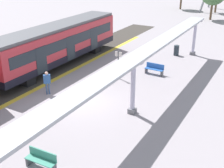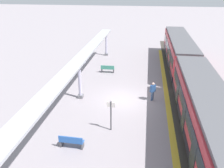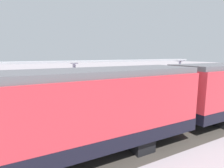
# 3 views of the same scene
# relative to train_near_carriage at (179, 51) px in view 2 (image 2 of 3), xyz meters

# --- Properties ---
(ground_plane) EXTENTS (176.00, 176.00, 0.00)m
(ground_plane) POSITION_rel_train_near_carriage_xyz_m (5.66, 9.97, -1.83)
(ground_plane) COLOR gray
(tactile_edge_strip) EXTENTS (0.42, 33.87, 0.01)m
(tactile_edge_strip) POSITION_rel_train_near_carriage_xyz_m (1.81, 9.97, -1.83)
(tactile_edge_strip) COLOR gold
(tactile_edge_strip) RESTS_ON ground
(trackbed) EXTENTS (3.20, 45.87, 0.01)m
(trackbed) POSITION_rel_train_near_carriage_xyz_m (-0.01, 9.97, -1.83)
(trackbed) COLOR #38332D
(trackbed) RESTS_ON ground
(train_near_carriage) EXTENTS (2.65, 14.28, 3.48)m
(train_near_carriage) POSITION_rel_train_near_carriage_xyz_m (0.00, 0.00, 0.00)
(train_near_carriage) COLOR #B92C36
(train_near_carriage) RESTS_ON ground
(train_far_carriage) EXTENTS (2.65, 14.28, 3.48)m
(train_far_carriage) POSITION_rel_train_near_carriage_xyz_m (0.00, 14.86, 0.00)
(train_far_carriage) COLOR #B92C36
(train_far_carriage) RESTS_ON ground
(canopy_pillar_nearest) EXTENTS (1.10, 0.44, 3.34)m
(canopy_pillar_nearest) POSITION_rel_train_near_carriage_xyz_m (9.28, -3.06, -0.14)
(canopy_pillar_nearest) COLOR slate
(canopy_pillar_nearest) RESTS_ON ground
(canopy_pillar_second) EXTENTS (1.10, 0.44, 3.34)m
(canopy_pillar_second) POSITION_rel_train_near_carriage_xyz_m (9.28, 10.18, -0.14)
(canopy_pillar_second) COLOR slate
(canopy_pillar_second) RESTS_ON ground
(canopy_beam) EXTENTS (1.20, 27.20, 0.16)m
(canopy_beam) POSITION_rel_train_near_carriage_xyz_m (9.28, 10.14, 1.58)
(canopy_beam) COLOR #A8AAB2
(canopy_beam) RESTS_ON canopy_pillar_nearest
(bench_near_end) EXTENTS (1.51, 0.48, 0.86)m
(bench_near_end) POSITION_rel_train_near_carriage_xyz_m (7.99, 3.63, -1.39)
(bench_near_end) COLOR #36836F
(bench_near_end) RESTS_ON ground
(bench_mid_platform) EXTENTS (1.51, 0.48, 0.86)m
(bench_mid_platform) POSITION_rel_train_near_carriage_xyz_m (8.01, 16.83, -1.39)
(bench_mid_platform) COLOR #285AAA
(bench_mid_platform) RESTS_ON ground
(platform_info_sign) EXTENTS (0.56, 0.10, 2.20)m
(platform_info_sign) POSITION_rel_train_near_carriage_xyz_m (5.92, 14.61, -0.51)
(platform_info_sign) COLOR #4C4C51
(platform_info_sign) RESTS_ON ground
(passenger_waiting_near_edge) EXTENTS (0.49, 0.48, 1.65)m
(passenger_waiting_near_edge) POSITION_rel_train_near_carriage_xyz_m (3.10, 9.74, -0.80)
(passenger_waiting_near_edge) COLOR #37507B
(passenger_waiting_near_edge) RESTS_ON ground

